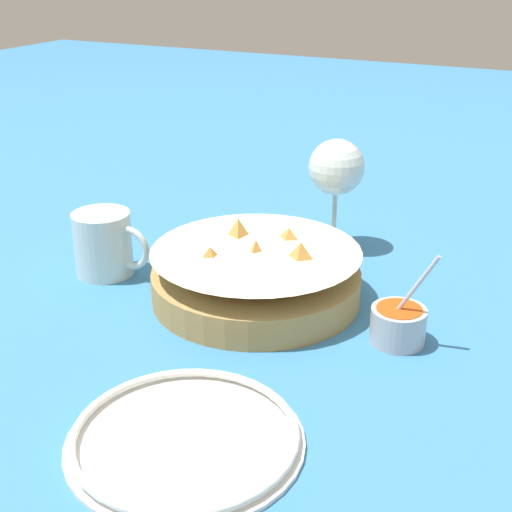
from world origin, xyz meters
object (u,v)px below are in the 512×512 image
wine_glass (336,171)px  side_plate (185,437)px  sauce_cup (398,323)px  food_basket (257,275)px  beer_mug (104,246)px

wine_glass → side_plate: (0.04, -0.50, -0.11)m
sauce_cup → side_plate: size_ratio=0.53×
food_basket → side_plate: bearing=-76.2°
food_basket → side_plate: (0.07, -0.29, -0.02)m
food_basket → sauce_cup: size_ratio=2.30×
wine_glass → side_plate: size_ratio=0.75×
food_basket → sauce_cup: sauce_cup is taller
side_plate → sauce_cup: bearing=65.2°
beer_mug → side_plate: 0.40m
wine_glass → side_plate: bearing=-85.0°
wine_glass → beer_mug: 0.35m
beer_mug → side_plate: (0.29, -0.27, -0.03)m
sauce_cup → beer_mug: bearing=179.6°
sauce_cup → side_plate: 0.29m
wine_glass → side_plate: wine_glass is taller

